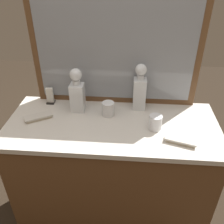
# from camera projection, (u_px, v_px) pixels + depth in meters

# --- Properties ---
(ground_plane) EXTENTS (6.00, 6.00, 0.00)m
(ground_plane) POSITION_uv_depth(u_px,v_px,m) (112.00, 210.00, 1.92)
(ground_plane) COLOR #2D2319
(dresser) EXTENTS (1.26, 0.55, 0.83)m
(dresser) POSITION_uv_depth(u_px,v_px,m) (112.00, 173.00, 1.70)
(dresser) COLOR brown
(dresser) RESTS_ON ground_plane
(dresser_mirror) EXTENTS (1.04, 0.03, 0.76)m
(dresser_mirror) POSITION_uv_depth(u_px,v_px,m) (115.00, 47.00, 1.48)
(dresser_mirror) COLOR brown
(dresser_mirror) RESTS_ON dresser
(crystal_decanter_rear) EXTENTS (0.08, 0.08, 0.30)m
(crystal_decanter_rear) POSITION_uv_depth(u_px,v_px,m) (140.00, 91.00, 1.55)
(crystal_decanter_rear) COLOR white
(crystal_decanter_rear) RESTS_ON dresser
(crystal_decanter_front) EXTENTS (0.08, 0.08, 0.28)m
(crystal_decanter_front) POSITION_uv_depth(u_px,v_px,m) (77.00, 94.00, 1.53)
(crystal_decanter_front) COLOR white
(crystal_decanter_front) RESTS_ON dresser
(crystal_tumbler_front) EXTENTS (0.07, 0.07, 0.09)m
(crystal_tumbler_front) POSITION_uv_depth(u_px,v_px,m) (155.00, 123.00, 1.41)
(crystal_tumbler_front) COLOR white
(crystal_tumbler_front) RESTS_ON dresser
(crystal_tumbler_rear) EXTENTS (0.07, 0.07, 0.09)m
(crystal_tumbler_rear) POSITION_uv_depth(u_px,v_px,m) (108.00, 109.00, 1.53)
(crystal_tumbler_rear) COLOR white
(crystal_tumbler_rear) RESTS_ON dresser
(silver_brush_rear) EXTENTS (0.18, 0.10, 0.02)m
(silver_brush_rear) POSITION_uv_depth(u_px,v_px,m) (181.00, 141.00, 1.32)
(silver_brush_rear) COLOR #B7A88C
(silver_brush_rear) RESTS_ON dresser
(silver_brush_left) EXTENTS (0.17, 0.14, 0.02)m
(silver_brush_left) POSITION_uv_depth(u_px,v_px,m) (38.00, 117.00, 1.51)
(silver_brush_left) COLOR #B7A88C
(silver_brush_left) RESTS_ON dresser
(napkin_holder) EXTENTS (0.05, 0.05, 0.11)m
(napkin_holder) POSITION_uv_depth(u_px,v_px,m) (50.00, 97.00, 1.65)
(napkin_holder) COLOR black
(napkin_holder) RESTS_ON dresser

